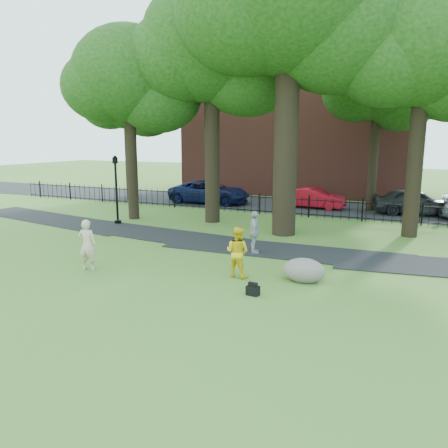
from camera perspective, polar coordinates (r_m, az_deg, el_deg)
The scene contains 17 objects.
ground at distance 14.73m, azimuth -0.15°, elevation -6.69°, with size 120.00×120.00×0.00m, color #4B7127.
footpath at distance 17.92m, azimuth 7.97°, elevation -3.55°, with size 36.00×2.60×0.03m, color black.
street at distance 29.69m, azimuth 12.76°, elevation 2.11°, with size 80.00×7.00×0.02m, color black.
iron_fence at distance 25.74m, azimuth 11.00°, elevation 2.18°, with size 44.00×0.04×1.20m.
brick_building at distance 38.08m, azimuth 9.63°, elevation 13.21°, with size 18.00×8.00×12.00m, color brown.
big_tree at distance 21.41m, azimuth 9.00°, elevation 26.25°, with size 10.08×8.61×14.37m.
tree_row at distance 22.13m, azimuth 10.83°, elevation 20.42°, with size 26.82×7.96×12.42m.
woman at distance 15.79m, azimuth -17.42°, elevation -2.62°, with size 0.65×0.43×1.79m, color #D3B591.
man at distance 14.35m, azimuth 1.76°, elevation -3.68°, with size 0.82×0.64×1.68m, color yellow.
pedestrian at distance 17.27m, azimuth 3.98°, elevation -1.11°, with size 1.00×0.42×1.71m, color #A3A3A7.
boulder at distance 14.30m, azimuth 10.39°, elevation -5.77°, with size 1.36×1.02×0.79m, color #6D675B.
lamppost at distance 23.85m, azimuth -13.87°, elevation 4.26°, with size 0.36×0.36×3.65m.
backpack at distance 12.91m, azimuth 3.79°, elevation -8.68°, with size 0.37×0.23×0.28m, color black.
red_bag at distance 15.80m, azimuth 11.27°, elevation -5.27°, with size 0.31×0.19×0.21m, color maroon.
red_sedan at distance 29.22m, azimuth 11.66°, elevation 3.34°, with size 1.41×4.05×1.33m, color #AB0D1C.
navy_van at distance 30.85m, azimuth -1.89°, elevation 4.20°, with size 2.63×5.71×1.59m, color #0C143F.
grey_car at distance 28.46m, azimuth 23.61°, elevation 2.69°, with size 1.88×4.66×1.59m, color #232326.
Camera 1 is at (5.81, -12.77, 4.51)m, focal length 35.00 mm.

